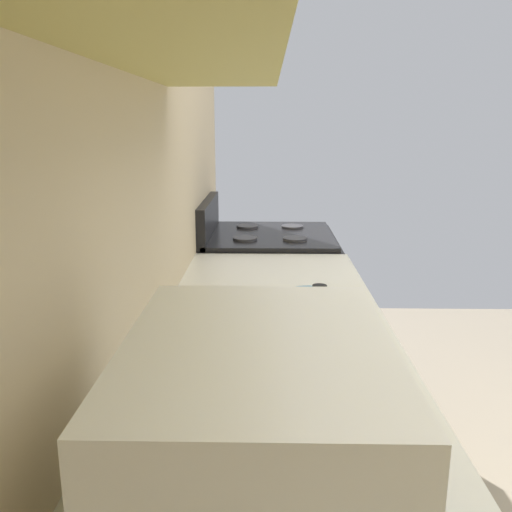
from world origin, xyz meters
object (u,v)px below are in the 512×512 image
Objects in this scene: microwave at (259,436)px; bowl at (310,302)px; kettle at (319,322)px; oven_range at (269,325)px.

bowl is (0.84, -0.13, -0.10)m from microwave.
kettle is (-0.26, -0.00, 0.04)m from bowl.
oven_range reaches higher than bowl.
microwave is 0.86m from bowl.
kettle reaches higher than bowl.
bowl is at bearing -8.93° from microwave.
microwave is 2.82× the size of bowl.
oven_range reaches higher than kettle.
microwave is (-1.90, 0.02, 0.58)m from oven_range.
oven_range is 1.42m from kettle.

